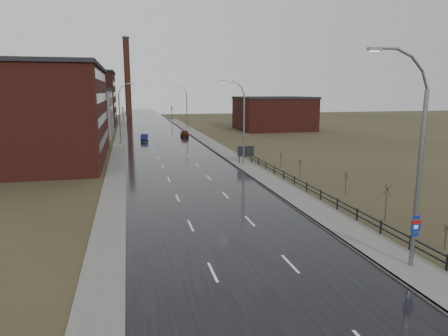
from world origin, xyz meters
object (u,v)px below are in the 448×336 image
streetlight_main (415,164)px  billboard (246,152)px  car_near (145,138)px  car_far (185,133)px

streetlight_main → billboard: bearing=88.9°
streetlight_main → car_near: (-11.89, 63.43, -5.40)m
billboard → car_near: 32.01m
car_near → billboard: bearing=-61.3°
streetlight_main → car_far: (-2.97, 69.22, -5.32)m
billboard → streetlight_main: bearing=-91.1°
streetlight_main → car_far: size_ratio=2.79×
billboard → car_near: billboard is taller
billboard → car_far: bearing=95.8°
streetlight_main → billboard: (0.63, 33.99, -4.37)m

